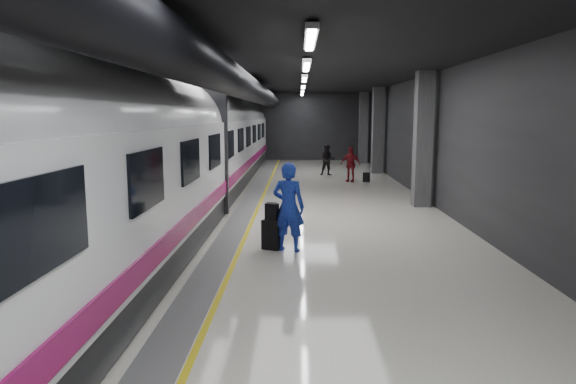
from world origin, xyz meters
TOP-DOWN VIEW (x-y plane):
  - ground at (0.00, 0.00)m, footprint 40.00×40.00m
  - platform_hall at (-0.29, 0.96)m, footprint 10.02×40.02m
  - train at (-3.25, -0.00)m, footprint 3.05×38.00m
  - traveler_main at (0.17, -3.90)m, footprint 0.84×0.66m
  - suitcase_main at (-0.21, -3.77)m, footprint 0.49×0.41m
  - shoulder_bag at (-0.21, -3.80)m, footprint 0.33×0.27m
  - traveler_far_a at (1.88, 10.86)m, footprint 0.80×0.64m
  - traveler_far_b at (2.79, 8.40)m, footprint 1.03×0.73m
  - suitcase_far at (3.53, 8.32)m, footprint 0.34×0.28m

SIDE VIEW (x-z plane):
  - ground at x=0.00m, z-range 0.00..0.00m
  - suitcase_far at x=3.53m, z-range 0.00..0.44m
  - suitcase_main at x=-0.21m, z-range 0.00..0.69m
  - traveler_far_a at x=1.88m, z-range 0.00..1.60m
  - traveler_far_b at x=2.79m, z-range 0.00..1.62m
  - shoulder_bag at x=-0.21m, z-range 0.69..1.08m
  - traveler_main at x=0.17m, z-range 0.00..2.02m
  - train at x=-3.25m, z-range 0.04..4.09m
  - platform_hall at x=-0.29m, z-range 1.28..5.79m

